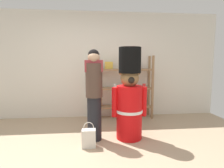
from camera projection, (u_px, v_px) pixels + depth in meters
ground_plane at (92, 160)px, 2.63m from camera, size 6.40×6.40×0.00m
back_wall at (92, 65)px, 4.65m from camera, size 6.40×0.12×2.60m
merchandise_shelf at (122, 86)px, 4.57m from camera, size 1.50×0.35×1.53m
teddy_bear_guard at (129, 97)px, 3.32m from camera, size 0.64×0.48×1.64m
person_shopper at (94, 93)px, 3.23m from camera, size 0.31×0.29×1.60m
shopping_bag at (89, 138)px, 3.02m from camera, size 0.22×0.14×0.42m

